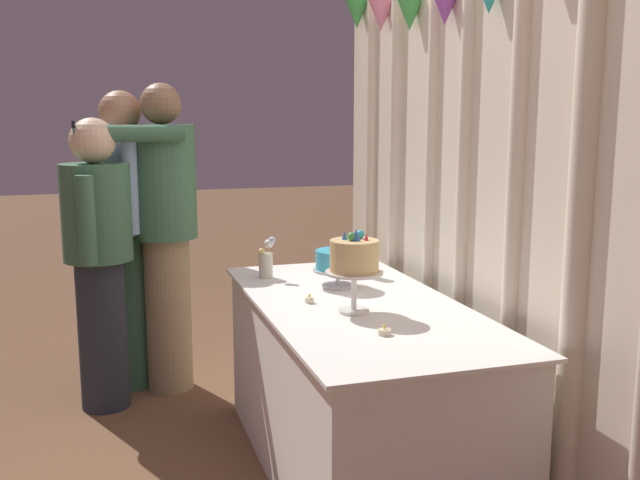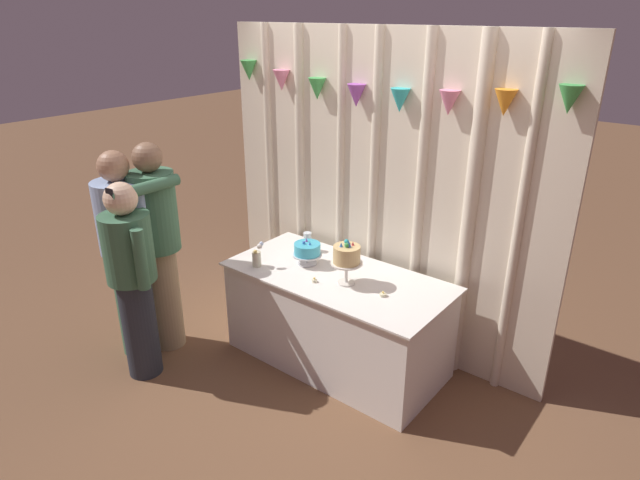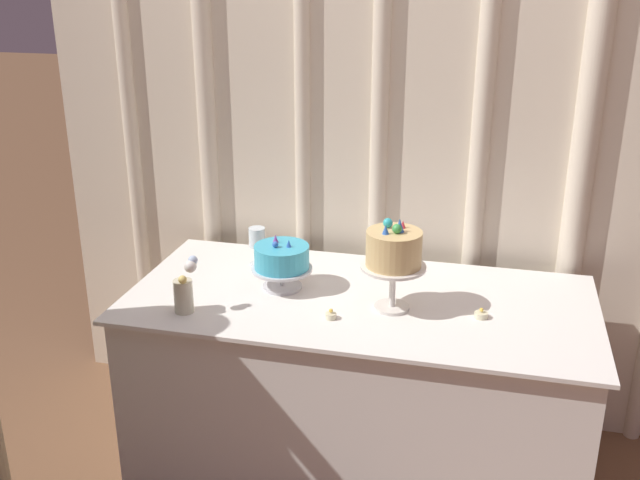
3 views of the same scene
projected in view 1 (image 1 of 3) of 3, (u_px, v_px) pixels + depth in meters
The scene contains 12 objects.
ground_plane at pixel (334, 474), 3.03m from camera, with size 24.00×24.00×0.00m, color brown.
draped_curtain at pixel (473, 172), 2.97m from camera, with size 2.85×0.15×2.44m.
cake_table at pixel (357, 389), 3.00m from camera, with size 1.67×0.80×0.74m.
cake_display_nearleft at pixel (338, 262), 3.20m from camera, with size 0.22×0.22×0.20m.
cake_display_nearright at pixel (354, 259), 2.76m from camera, with size 0.23×0.23×0.33m.
wine_glass at pixel (366, 254), 3.41m from camera, with size 0.06×0.06×0.15m.
flower_vase at pixel (266, 261), 3.37m from camera, with size 0.08×0.08×0.20m.
tealight_far_left at pixel (309, 300), 2.94m from camera, with size 0.04×0.04×0.04m.
tealight_near_left at pixel (384, 332), 2.51m from camera, with size 0.05×0.05×0.04m.
guest_girl_blue_dress at pixel (164, 225), 3.85m from camera, with size 0.47×0.67×1.67m.
guest_man_pink_jacket at pixel (125, 229), 3.91m from camera, with size 0.52×0.40×1.63m.
guest_man_dark_suit at pixel (99, 254), 3.61m from camera, with size 0.50×0.41×1.49m.
Camera 1 is at (2.67, -0.89, 1.50)m, focal length 40.21 mm.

